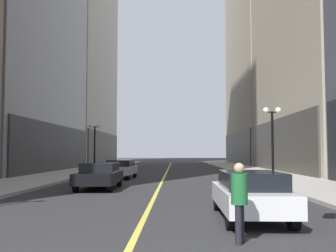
# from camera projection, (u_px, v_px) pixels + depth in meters

# --- Properties ---
(ground_plane) EXTENTS (200.00, 200.00, 0.00)m
(ground_plane) POSITION_uv_depth(u_px,v_px,m) (167.00, 172.00, 38.54)
(ground_plane) COLOR #2D2D30
(sidewalk_left) EXTENTS (4.50, 78.00, 0.15)m
(sidewalk_left) POSITION_uv_depth(u_px,v_px,m) (81.00, 171.00, 38.71)
(sidewalk_left) COLOR #ADA8A0
(sidewalk_left) RESTS_ON ground
(sidewalk_right) EXTENTS (4.50, 78.00, 0.15)m
(sidewalk_right) POSITION_uv_depth(u_px,v_px,m) (253.00, 171.00, 38.38)
(sidewalk_right) COLOR #ADA8A0
(sidewalk_right) RESTS_ON ground
(lane_centre_stripe) EXTENTS (0.16, 70.00, 0.01)m
(lane_centre_stripe) POSITION_uv_depth(u_px,v_px,m) (167.00, 172.00, 38.54)
(lane_centre_stripe) COLOR #E5D64C
(lane_centre_stripe) RESTS_ON ground
(car_white) EXTENTS (1.76, 4.63, 1.32)m
(car_white) POSITION_uv_depth(u_px,v_px,m) (250.00, 193.00, 11.15)
(car_white) COLOR silver
(car_white) RESTS_ON ground
(car_black) EXTENTS (1.90, 4.71, 1.32)m
(car_black) POSITION_uv_depth(u_px,v_px,m) (100.00, 175.00, 20.39)
(car_black) COLOR black
(car_black) RESTS_ON ground
(car_silver) EXTENTS (2.06, 4.53, 1.32)m
(car_silver) POSITION_uv_depth(u_px,v_px,m) (120.00, 168.00, 28.54)
(car_silver) COLOR #B7B7BC
(car_silver) RESTS_ON ground
(pedestrian_in_green_parka) EXTENTS (0.45, 0.45, 1.63)m
(pedestrian_in_green_parka) POSITION_uv_depth(u_px,v_px,m) (239.00, 197.00, 8.16)
(pedestrian_in_green_parka) COLOR black
(pedestrian_in_green_parka) RESTS_ON ground
(street_lamp_left_far) EXTENTS (1.06, 0.36, 4.43)m
(street_lamp_left_far) POSITION_uv_depth(u_px,v_px,m) (95.00, 137.00, 35.96)
(street_lamp_left_far) COLOR black
(street_lamp_left_far) RESTS_ON ground
(street_lamp_right_mid) EXTENTS (1.06, 0.36, 4.43)m
(street_lamp_right_mid) POSITION_uv_depth(u_px,v_px,m) (272.00, 128.00, 22.87)
(street_lamp_right_mid) COLOR black
(street_lamp_right_mid) RESTS_ON ground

